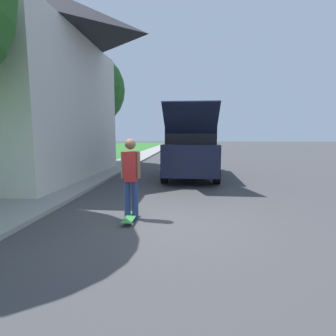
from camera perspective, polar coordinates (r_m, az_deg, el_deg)
ground_plane at (r=5.53m, az=-0.54°, el=-11.63°), size 120.00×120.00×0.00m
lawn at (r=14.19m, az=-31.79°, el=-0.85°), size 10.00×80.00×0.08m
sidewalk at (r=12.07m, az=-14.85°, el=-1.19°), size 1.80×80.00×0.10m
lawn_tree_far at (r=16.13m, az=-17.45°, el=16.03°), size 4.36×4.36×6.43m
suv_parked at (r=11.10m, az=4.98°, el=3.95°), size 2.14×5.75×2.77m
car_down_street at (r=26.84m, az=7.54°, el=4.97°), size 1.91×4.03×1.41m
skateboarder at (r=5.54m, az=-8.11°, el=-1.51°), size 0.41×0.23×1.71m
skateboard at (r=5.59m, az=-8.20°, el=-10.63°), size 0.22×0.78×0.10m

